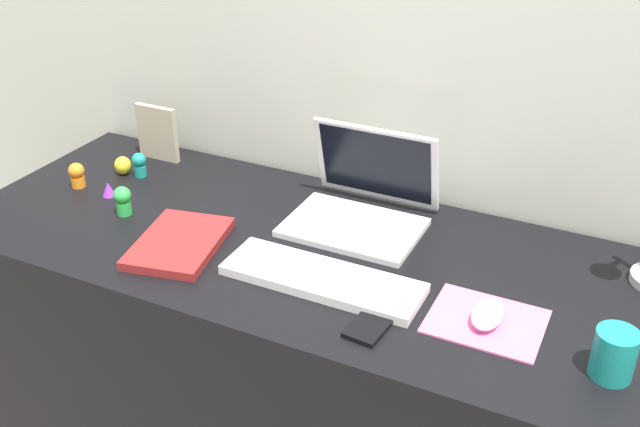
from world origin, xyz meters
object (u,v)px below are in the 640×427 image
object	(u,v)px
laptop	(363,198)
toy_figurine_green	(123,200)
toy_figurine_purple	(110,188)
cell_phone	(373,322)
mouse	(487,315)
notebook_pad	(179,243)
toy_figurine_orange	(77,174)
keyboard	(322,279)
picture_frame	(157,133)
coffee_mug	(614,354)
toy_figurine_teal	(139,164)
toy_figurine_yellow	(123,165)

from	to	relation	value
laptop	toy_figurine_green	distance (m)	0.56
laptop	toy_figurine_purple	bearing A→B (deg)	-165.05
toy_figurine_green	cell_phone	bearing A→B (deg)	-11.15
mouse	toy_figurine_green	world-z (taller)	toy_figurine_green
laptop	mouse	xyz separation A→B (m)	(0.36, -0.26, -0.03)
mouse	notebook_pad	bearing A→B (deg)	-177.85
toy_figurine_orange	keyboard	bearing A→B (deg)	-9.02
toy_figurine_orange	toy_figurine_green	size ratio (longest dim) A/B	0.91
picture_frame	coffee_mug	size ratio (longest dim) A/B	1.69
mouse	toy_figurine_orange	bearing A→B (deg)	174.44
toy_figurine_teal	laptop	bearing A→B (deg)	4.04
toy_figurine_teal	toy_figurine_orange	xyz separation A→B (m)	(-0.10, -0.12, -0.00)
mouse	coffee_mug	size ratio (longest dim) A/B	1.08
keyboard	toy_figurine_green	bearing A→B (deg)	174.30
toy_figurine_yellow	toy_figurine_teal	size ratio (longest dim) A/B	0.75
picture_frame	toy_figurine_purple	xyz separation A→B (m)	(0.02, -0.23, -0.06)
keyboard	toy_figurine_orange	size ratio (longest dim) A/B	6.43
laptop	toy_figurine_orange	xyz separation A→B (m)	(-0.71, -0.16, -0.02)
notebook_pad	picture_frame	xyz separation A→B (m)	(-0.32, 0.36, 0.06)
cell_phone	keyboard	bearing A→B (deg)	155.69
laptop	toy_figurine_yellow	distance (m)	0.66
cell_phone	notebook_pad	world-z (taller)	notebook_pad
picture_frame	notebook_pad	bearing A→B (deg)	-48.32
toy_figurine_teal	toy_figurine_orange	world-z (taller)	same
mouse	toy_figurine_purple	world-z (taller)	mouse
mouse	notebook_pad	distance (m)	0.67
toy_figurine_yellow	toy_figurine_teal	xyz separation A→B (m)	(0.05, 0.01, 0.01)
cell_phone	toy_figurine_green	world-z (taller)	toy_figurine_green
keyboard	cell_phone	bearing A→B (deg)	-29.49
toy_figurine_yellow	toy_figurine_teal	distance (m)	0.05
notebook_pad	toy_figurine_purple	bearing A→B (deg)	145.23
notebook_pad	picture_frame	world-z (taller)	picture_frame
picture_frame	coffee_mug	world-z (taller)	picture_frame
picture_frame	toy_figurine_yellow	xyz separation A→B (m)	(-0.03, -0.12, -0.05)
laptop	cell_phone	world-z (taller)	laptop
cell_phone	coffee_mug	size ratio (longest dim) A/B	1.44
notebook_pad	coffee_mug	world-z (taller)	coffee_mug
toy_figurine_orange	coffee_mug	bearing A→B (deg)	-6.65
notebook_pad	toy_figurine_yellow	world-z (taller)	toy_figurine_yellow
laptop	toy_figurine_orange	world-z (taller)	laptop
toy_figurine_green	coffee_mug	bearing A→B (deg)	-4.57
mouse	cell_phone	world-z (taller)	mouse
toy_figurine_orange	toy_figurine_purple	size ratio (longest dim) A/B	1.79
laptop	picture_frame	distance (m)	0.63
keyboard	mouse	distance (m)	0.33
keyboard	picture_frame	bearing A→B (deg)	152.37
laptop	picture_frame	size ratio (longest dim) A/B	2.00
toy_figurine_purple	mouse	bearing A→B (deg)	-6.04
coffee_mug	mouse	bearing A→B (deg)	168.17
mouse	cell_phone	distance (m)	0.21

